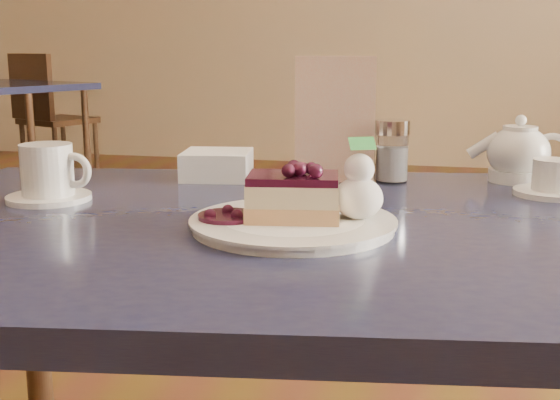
% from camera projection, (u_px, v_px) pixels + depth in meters
% --- Properties ---
extents(main_table, '(1.18, 0.87, 0.68)m').
position_uv_depth(main_table, '(295.00, 274.00, 0.89)').
color(main_table, '#1E2139').
rests_on(main_table, ground).
extents(dessert_plate, '(0.24, 0.24, 0.01)m').
position_uv_depth(dessert_plate, '(293.00, 224.00, 0.83)').
color(dessert_plate, white).
rests_on(dessert_plate, main_table).
extents(cheesecake_slice, '(0.12, 0.09, 0.05)m').
position_uv_depth(cheesecake_slice, '(293.00, 197.00, 0.82)').
color(cheesecake_slice, '#E2AF77').
rests_on(cheesecake_slice, dessert_plate).
extents(whipped_cream, '(0.06, 0.06, 0.05)m').
position_uv_depth(whipped_cream, '(358.00, 198.00, 0.83)').
color(whipped_cream, white).
rests_on(whipped_cream, dessert_plate).
extents(berry_sauce, '(0.07, 0.07, 0.01)m').
position_uv_depth(berry_sauce, '(228.00, 216.00, 0.83)').
color(berry_sauce, '#380920').
rests_on(berry_sauce, dessert_plate).
extents(coffee_set, '(0.13, 0.12, 0.08)m').
position_uv_depth(coffee_set, '(49.00, 176.00, 0.98)').
color(coffee_set, white).
rests_on(coffee_set, main_table).
extents(tea_set, '(0.19, 0.21, 0.10)m').
position_uv_depth(tea_set, '(524.00, 160.00, 1.10)').
color(tea_set, white).
rests_on(tea_set, main_table).
extents(menu_card, '(0.13, 0.05, 0.20)m').
position_uv_depth(menu_card, '(335.00, 119.00, 1.12)').
color(menu_card, beige).
rests_on(menu_card, main_table).
extents(sugar_shaker, '(0.05, 0.05, 0.10)m').
position_uv_depth(sugar_shaker, '(392.00, 150.00, 1.12)').
color(sugar_shaker, white).
rests_on(sugar_shaker, main_table).
extents(napkin_stack, '(0.12, 0.12, 0.05)m').
position_uv_depth(napkin_stack, '(217.00, 165.00, 1.16)').
color(napkin_stack, white).
rests_on(napkin_stack, main_table).
extents(bg_table_far_left, '(1.14, 1.69, 1.12)m').
position_uv_depth(bg_table_far_left, '(5.00, 191.00, 4.15)').
color(bg_table_far_left, '#1E2139').
rests_on(bg_table_far_left, ground).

